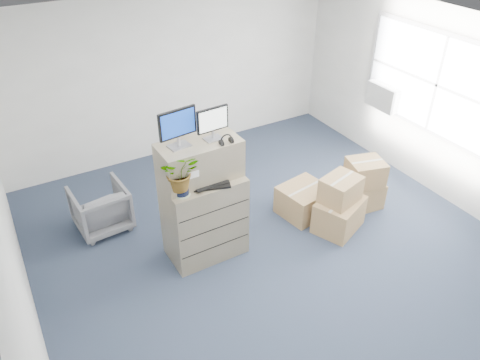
# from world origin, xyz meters

# --- Properties ---
(ground) EXTENTS (7.00, 7.00, 0.00)m
(ground) POSITION_xyz_m (0.00, 0.00, 0.00)
(ground) COLOR #253244
(ground) RESTS_ON ground
(wall_back) EXTENTS (6.00, 0.02, 2.80)m
(wall_back) POSITION_xyz_m (0.00, 3.51, 1.40)
(wall_back) COLOR silver
(wall_back) RESTS_ON ground
(wall_right) EXTENTS (0.02, 7.00, 2.80)m
(wall_right) POSITION_xyz_m (3.01, 0.00, 1.40)
(wall_right) COLOR silver
(wall_right) RESTS_ON ground
(window) EXTENTS (0.07, 2.72, 1.52)m
(window) POSITION_xyz_m (2.96, 0.50, 1.70)
(window) COLOR #9C9B9E
(window) RESTS_ON wall_right
(ac_unit) EXTENTS (0.24, 0.60, 0.40)m
(ac_unit) POSITION_xyz_m (2.87, 1.40, 1.20)
(ac_unit) COLOR white
(ac_unit) RESTS_ON wall_right
(filing_cabinet_lower) EXTENTS (1.00, 0.62, 1.15)m
(filing_cabinet_lower) POSITION_xyz_m (-0.80, 0.69, 0.58)
(filing_cabinet_lower) COLOR #83795A
(filing_cabinet_lower) RESTS_ON ground
(filing_cabinet_upper) EXTENTS (1.00, 0.51, 0.49)m
(filing_cabinet_upper) POSITION_xyz_m (-0.80, 0.74, 1.40)
(filing_cabinet_upper) COLOR #83795A
(filing_cabinet_upper) RESTS_ON filing_cabinet_lower
(monitor_left) EXTENTS (0.47, 0.21, 0.47)m
(monitor_left) POSITION_xyz_m (-1.04, 0.76, 1.91)
(monitor_left) COLOR #99999E
(monitor_left) RESTS_ON filing_cabinet_upper
(monitor_right) EXTENTS (0.41, 0.17, 0.40)m
(monitor_right) POSITION_xyz_m (-0.62, 0.73, 1.88)
(monitor_right) COLOR #99999E
(monitor_right) RESTS_ON filing_cabinet_upper
(headphones) EXTENTS (0.16, 0.02, 0.16)m
(headphones) POSITION_xyz_m (-0.53, 0.56, 1.69)
(headphones) COLOR black
(headphones) RESTS_ON filing_cabinet_upper
(keyboard) EXTENTS (0.52, 0.34, 0.02)m
(keyboard) POSITION_xyz_m (-0.78, 0.52, 1.17)
(keyboard) COLOR black
(keyboard) RESTS_ON filing_cabinet_lower
(mouse) EXTENTS (0.12, 0.09, 0.04)m
(mouse) POSITION_xyz_m (-0.43, 0.61, 1.17)
(mouse) COLOR silver
(mouse) RESTS_ON filing_cabinet_lower
(water_bottle) EXTENTS (0.07, 0.07, 0.26)m
(water_bottle) POSITION_xyz_m (-0.68, 0.73, 1.28)
(water_bottle) COLOR gray
(water_bottle) RESTS_ON filing_cabinet_lower
(phone_dock) EXTENTS (0.07, 0.06, 0.15)m
(phone_dock) POSITION_xyz_m (-0.83, 0.72, 1.21)
(phone_dock) COLOR silver
(phone_dock) RESTS_ON filing_cabinet_lower
(external_drive) EXTENTS (0.26, 0.21, 0.07)m
(external_drive) POSITION_xyz_m (-0.43, 0.84, 1.19)
(external_drive) COLOR black
(external_drive) RESTS_ON filing_cabinet_lower
(tissue_box) EXTENTS (0.28, 0.17, 0.10)m
(tissue_box) POSITION_xyz_m (-0.42, 0.77, 1.27)
(tissue_box) COLOR #449FEA
(tissue_box) RESTS_ON external_drive
(potted_plant) EXTENTS (0.55, 0.58, 0.46)m
(potted_plant) POSITION_xyz_m (-1.15, 0.53, 1.41)
(potted_plant) COLOR #A3B894
(potted_plant) RESTS_ON filing_cabinet_lower
(office_chair) EXTENTS (0.76, 0.72, 0.73)m
(office_chair) POSITION_xyz_m (-1.86, 1.88, 0.37)
(office_chair) COLOR slate
(office_chair) RESTS_ON ground
(cardboard_boxes) EXTENTS (1.56, 1.27, 0.83)m
(cardboard_boxes) POSITION_xyz_m (1.20, 0.44, 0.33)
(cardboard_boxes) COLOR #A1854D
(cardboard_boxes) RESTS_ON ground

